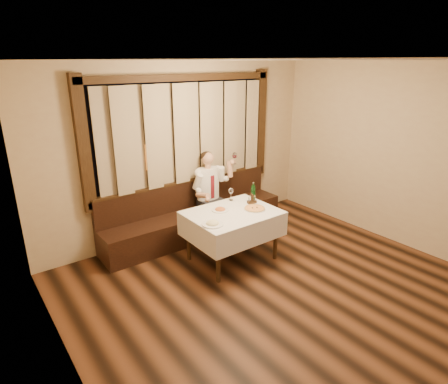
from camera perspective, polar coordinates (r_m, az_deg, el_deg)
room at (r=4.57m, az=6.98°, el=2.80°), size 5.01×6.01×2.81m
banquette at (r=6.28m, az=-4.51°, el=-3.93°), size 3.20×0.61×0.94m
dining_table at (r=5.38m, az=1.28°, el=-4.08°), size 1.27×0.97×0.76m
pizza at (r=5.44m, az=4.69°, el=-2.51°), size 0.31×0.31×0.03m
pasta_red at (r=5.37m, az=-0.59°, el=-2.50°), size 0.24×0.24×0.08m
pasta_cream at (r=4.92m, az=-1.76°, el=-4.59°), size 0.29×0.29×0.10m
green_bottle at (r=5.73m, az=4.46°, el=-0.14°), size 0.06×0.06×0.30m
table_wine_glass at (r=5.72m, az=1.08°, el=0.10°), size 0.08×0.08×0.20m
cruet_caddy at (r=5.65m, az=4.27°, el=-1.23°), size 0.15×0.10×0.15m
seated_man at (r=6.18m, az=-1.99°, el=0.72°), size 0.77×0.57×1.40m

